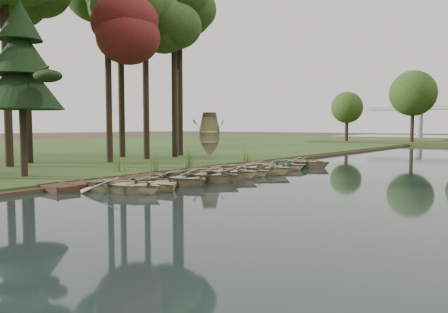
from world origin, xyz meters
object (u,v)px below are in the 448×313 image
Objects in this scene: rowboat_1 at (157,181)px; stored_rowboat at (209,153)px; rowboat_2 at (180,176)px; pine_tree at (21,65)px; boardwalk at (186,173)px; rowboat_0 at (125,183)px.

rowboat_1 is 14.98m from stored_rowboat.
rowboat_2 is at bearing -102.66° from stored_rowboat.
rowboat_1 is 0.89× the size of rowboat_2.
boardwalk is at bearing 59.12° from pine_tree.
stored_rowboat reaches higher than rowboat_1.
rowboat_0 is (2.32, -5.98, 0.27)m from boardwalk.
stored_rowboat is 0.41× the size of pine_tree.
rowboat_1 is at bearing 19.15° from pine_tree.
boardwalk is at bearing 13.42° from rowboat_0.
stored_rowboat is (-5.30, 8.23, 0.50)m from boardwalk.
boardwalk is 5.06× the size of rowboat_1.
rowboat_0 is at bearing -171.02° from rowboat_1.
stored_rowboat is at bearing 122.75° from boardwalk.
rowboat_1 is 0.92× the size of stored_rowboat.
stored_rowboat is at bearing 20.43° from rowboat_0.
stored_rowboat is (-7.61, 14.22, 0.24)m from rowboat_0.
rowboat_2 is (-0.20, 1.63, 0.04)m from rowboat_1.
boardwalk is 4.50× the size of rowboat_2.
stored_rowboat is at bearing 50.54° from rowboat_1.
rowboat_0 reaches higher than rowboat_1.
boardwalk is 5.19m from rowboat_1.
stored_rowboat is 15.86m from pine_tree.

